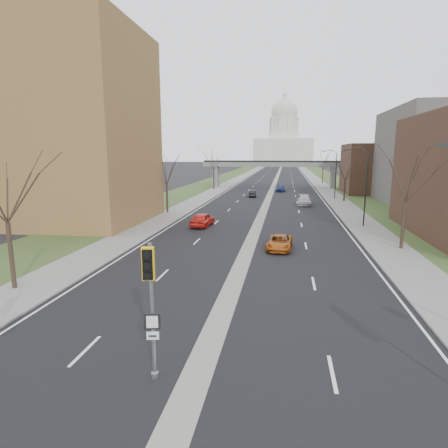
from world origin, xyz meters
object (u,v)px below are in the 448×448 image
(car_left_near, at_px, (202,219))
(car_left_far, at_px, (252,194))
(car_right_near, at_px, (280,242))
(car_right_far, at_px, (281,188))
(car_right_mid, at_px, (304,200))
(signal_pole_median, at_px, (150,289))

(car_left_near, bearing_deg, car_left_far, -91.05)
(car_right_near, distance_m, car_right_far, 50.30)
(car_right_near, relative_size, car_right_mid, 0.83)
(car_left_near, relative_size, car_right_far, 1.03)
(car_left_far, height_order, car_right_mid, car_right_mid)
(car_right_near, bearing_deg, car_right_far, 95.12)
(car_left_near, bearing_deg, signal_pole_median, 103.78)
(car_right_mid, bearing_deg, car_left_near, -119.89)
(signal_pole_median, xyz_separation_m, car_left_near, (-4.69, 29.01, -2.77))
(car_left_far, height_order, car_right_near, car_left_far)
(car_right_mid, bearing_deg, car_right_far, 102.21)
(car_right_mid, bearing_deg, car_left_far, 133.80)
(signal_pole_median, height_order, car_left_far, signal_pole_median)
(car_right_mid, relative_size, car_right_far, 1.17)
(car_left_near, height_order, car_right_near, car_left_near)
(car_right_near, relative_size, car_right_far, 0.97)
(car_left_far, relative_size, car_right_mid, 0.72)
(car_right_far, bearing_deg, car_right_near, -87.15)
(car_right_near, height_order, car_right_mid, car_right_mid)
(car_right_near, bearing_deg, signal_pole_median, -97.38)
(car_left_far, xyz_separation_m, car_right_far, (5.16, 11.19, 0.14))
(signal_pole_median, relative_size, car_left_near, 1.10)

